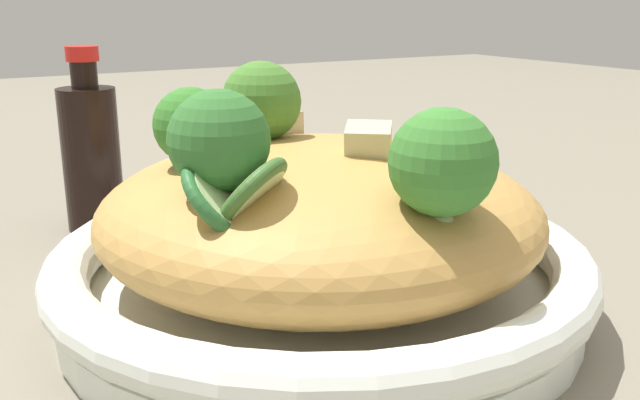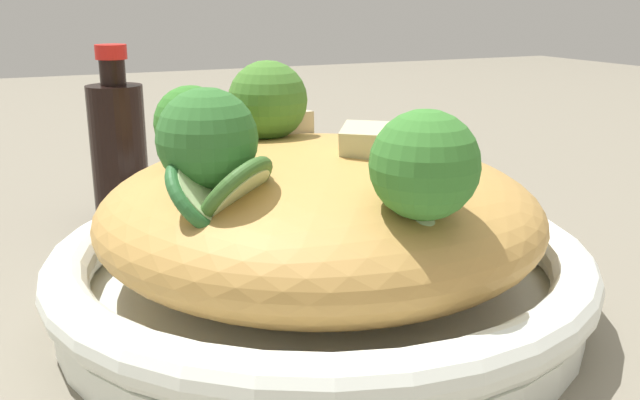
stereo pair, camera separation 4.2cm
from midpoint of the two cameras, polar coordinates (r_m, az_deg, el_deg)
The scene contains 8 objects.
ground_plane at distance 0.45m, azimuth -2.74°, elevation -8.67°, with size 3.00×3.00×0.00m, color slate.
serving_bowl at distance 0.44m, azimuth -2.78°, elevation -5.82°, with size 0.33×0.33×0.05m.
noodle_heap at distance 0.43m, azimuth -2.85°, elevation -1.12°, with size 0.27×0.27×0.09m.
broccoli_florets at distance 0.38m, azimuth -6.09°, elevation 5.29°, with size 0.22×0.16×0.07m.
carrot_coins at distance 0.45m, azimuth -0.76°, elevation 4.36°, with size 0.16×0.14×0.02m.
zucchini_slices at distance 0.34m, azimuth -7.21°, elevation 0.33°, with size 0.09×0.14×0.04m.
chicken_chunks at distance 0.46m, azimuth -4.36°, elevation 5.36°, with size 0.15×0.04×0.03m.
soy_sauce_bottle at distance 0.62m, azimuth -19.93°, elevation 3.50°, with size 0.05×0.05×0.15m.
Camera 1 is at (-0.35, 0.21, 0.19)m, focal length 39.55 mm.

